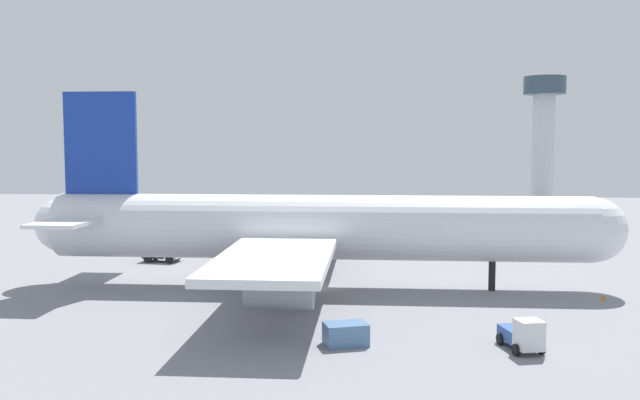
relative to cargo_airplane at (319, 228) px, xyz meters
name	(u,v)px	position (x,y,z in m)	size (l,w,h in m)	color
ground_plane	(320,288)	(0.07, 0.00, -6.21)	(243.21, 243.21, 0.00)	gray
cargo_airplane	(319,228)	(0.00, 0.00, 0.00)	(60.80, 48.62, 20.26)	silver
catering_truck	(523,335)	(16.29, -20.35, -5.04)	(2.97, 4.59, 2.51)	silver
fuel_truck	(163,252)	(-20.87, 13.88, -5.02)	(4.88, 3.01, 2.14)	silver
cargo_container_fore	(346,334)	(3.52, -19.89, -5.39)	(3.62, 2.95, 1.66)	#4C729E
safety_cone_nose	(603,297)	(27.43, -3.64, -5.93)	(0.40, 0.40, 0.58)	orange
control_tower	(544,127)	(45.14, 93.73, 12.33)	(9.56, 9.56, 30.26)	silver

